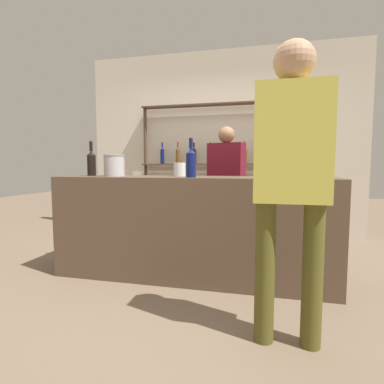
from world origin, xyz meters
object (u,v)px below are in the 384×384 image
counter_bottle_0 (295,162)px  server_behind_counter (226,179)px  customer_right (291,168)px  ice_bucket (114,166)px  wine_glass (302,164)px  counter_bottle_2 (91,163)px  cork_jar (180,170)px  counter_bottle_1 (191,162)px

counter_bottle_0 → server_behind_counter: (-0.72, 0.96, -0.20)m
customer_right → ice_bucket: bearing=59.8°
ice_bucket → server_behind_counter: bearing=45.8°
wine_glass → counter_bottle_2: bearing=-176.2°
counter_bottle_0 → counter_bottle_2: counter_bottle_2 is taller
server_behind_counter → customer_right: bearing=33.6°
counter_bottle_2 → ice_bucket: counter_bottle_2 is taller
counter_bottle_2 → ice_bucket: size_ratio=1.70×
counter_bottle_2 → wine_glass: bearing=3.8°
ice_bucket → cork_jar: 0.65m
counter_bottle_0 → wine_glass: bearing=65.3°
cork_jar → counter_bottle_0: bearing=-4.8°
server_behind_counter → counter_bottle_2: bearing=-38.1°
cork_jar → server_behind_counter: size_ratio=0.09×
ice_bucket → counter_bottle_2: bearing=164.5°
customer_right → counter_bottle_1: bearing=44.4°
ice_bucket → cork_jar: bearing=13.2°
counter_bottle_2 → ice_bucket: (0.30, -0.08, -0.03)m
counter_bottle_1 → customer_right: customer_right is taller
ice_bucket → counter_bottle_0: bearing=1.9°
wine_glass → cork_jar: wine_glass is taller
counter_bottle_1 → server_behind_counter: server_behind_counter is taller
counter_bottle_0 → customer_right: size_ratio=0.20×
ice_bucket → customer_right: customer_right is taller
counter_bottle_0 → counter_bottle_2: (-2.01, 0.03, -0.00)m
counter_bottle_1 → cork_jar: bearing=123.6°
wine_glass → ice_bucket: size_ratio=0.79×
counter_bottle_0 → cork_jar: counter_bottle_0 is taller
counter_bottle_1 → counter_bottle_2: 1.13m
counter_bottle_0 → ice_bucket: bearing=-178.1°
customer_right → server_behind_counter: bearing=16.9°
cork_jar → server_behind_counter: bearing=67.7°
ice_bucket → cork_jar: (0.63, 0.15, -0.04)m
wine_glass → ice_bucket: bearing=-172.9°
counter_bottle_2 → cork_jar: 0.94m
wine_glass → customer_right: 1.14m
counter_bottle_2 → customer_right: bearing=-27.6°
counter_bottle_2 → ice_bucket: bearing=-15.5°
counter_bottle_0 → ice_bucket: (-1.70, -0.06, -0.03)m
counter_bottle_1 → ice_bucket: (-0.81, 0.13, -0.03)m
cork_jar → customer_right: size_ratio=0.08×
wine_glass → cork_jar: (-1.15, -0.08, -0.06)m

